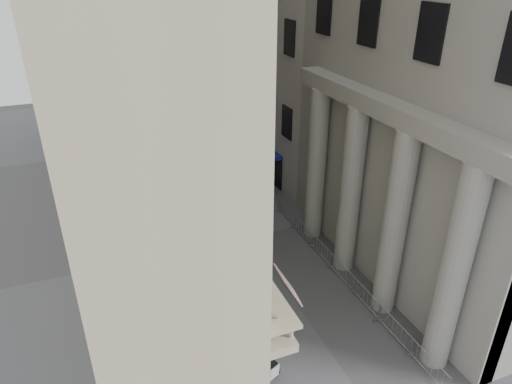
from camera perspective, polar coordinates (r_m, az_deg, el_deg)
iron_fence at (r=29.10m, az=-8.15°, el=-8.39°), size 0.30×28.00×1.40m
blue_awning at (r=37.93m, az=1.22°, el=0.80°), size 1.60×3.00×3.00m
scooter_2 at (r=21.85m, az=1.24°, el=-22.89°), size 1.51×1.04×1.50m
scooter_3 at (r=22.76m, az=-0.30°, el=-20.25°), size 1.51×1.04×1.50m
scooter_4 at (r=23.72m, az=-1.68°, el=-17.80°), size 1.51×1.04×1.50m
scooter_5 at (r=24.74m, az=-2.91°, el=-15.54°), size 1.51×1.04×1.50m
scooter_6 at (r=25.81m, az=-4.02°, el=-13.45°), size 1.51×1.04×1.50m
scooter_7 at (r=26.91m, az=-5.02°, el=-11.53°), size 1.51×1.04×1.50m
scooter_8 at (r=28.05m, az=-5.93°, el=-9.76°), size 1.51×1.04×1.50m
scooter_9 at (r=29.22m, az=-6.76°, el=-8.13°), size 1.51×1.04×1.50m
scooter_10 at (r=30.42m, az=-7.52°, el=-6.62°), size 1.51×1.04×1.50m
scooter_11 at (r=31.64m, az=-8.22°, el=-5.23°), size 1.51×1.04×1.50m
scooter_12 at (r=32.88m, az=-8.86°, el=-3.94°), size 1.51×1.04×1.50m
barrier_0 at (r=23.50m, az=20.61°, el=-20.59°), size 0.60×2.40×1.10m
barrier_1 at (r=24.74m, az=16.74°, el=-16.95°), size 0.60×2.40×1.10m
barrier_2 at (r=26.16m, az=13.40°, el=-13.62°), size 0.60×2.40×1.10m
barrier_3 at (r=27.73m, az=10.50°, el=-10.61°), size 0.60×2.40×1.10m
barrier_4 at (r=29.44m, az=7.97°, el=-7.92°), size 0.60×2.40×1.10m
barrier_5 at (r=31.25m, az=5.75°, el=-5.52°), size 0.60×2.40×1.10m
barrier_6 at (r=33.15m, az=3.80°, el=-3.38°), size 0.60×2.40×1.10m
barrier_7 at (r=35.12m, az=2.07°, el=-1.48°), size 0.60×2.40×1.10m
barrier_8 at (r=37.16m, az=0.53°, el=0.23°), size 0.60×2.40×1.10m
barrier_9 at (r=39.25m, az=-0.85°, el=1.75°), size 0.60×2.40×1.10m
security_tent at (r=29.75m, az=-6.44°, el=-1.72°), size 3.71×3.71×3.02m
street_lamp at (r=29.77m, az=-9.71°, el=4.36°), size 2.90×0.87×9.07m
info_kiosk at (r=26.43m, az=-3.19°, el=-9.73°), size 0.31×0.87×1.84m
pedestrian_a at (r=35.45m, az=-3.14°, el=0.49°), size 0.79×0.63×1.87m
pedestrian_b at (r=43.64m, az=-6.82°, el=5.40°), size 0.98×0.89×1.65m
pedestrian_c at (r=41.50m, az=-6.54°, el=4.23°), size 0.87×0.66×1.61m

